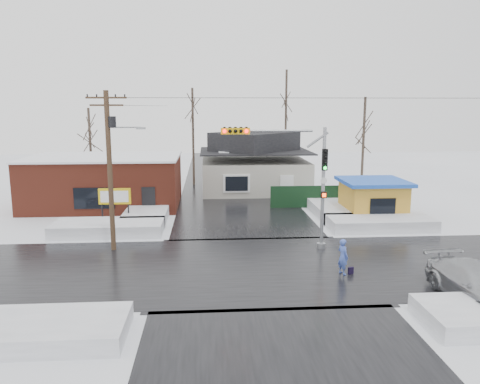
{
  "coord_description": "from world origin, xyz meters",
  "views": [
    {
      "loc": [
        -2.55,
        -22.81,
        8.14
      ],
      "look_at": [
        -0.6,
        5.1,
        3.0
      ],
      "focal_mm": 35.0,
      "sensor_mm": 36.0,
      "label": 1
    }
  ],
  "objects": [
    {
      "name": "utility_pole",
      "position": [
        -7.93,
        3.5,
        5.11
      ],
      "size": [
        3.15,
        0.44,
        9.0
      ],
      "color": "#382619",
      "rests_on": "ground"
    },
    {
      "name": "tree_far_left",
      "position": [
        -4.0,
        26.0,
        7.95
      ],
      "size": [
        3.0,
        3.0,
        10.0
      ],
      "color": "#332821",
      "rests_on": "ground"
    },
    {
      "name": "snowbank_nw",
      "position": [
        -9.0,
        7.0,
        0.4
      ],
      "size": [
        7.0,
        3.0,
        0.8
      ],
      "primitive_type": "cube",
      "color": "white",
      "rests_on": "ground"
    },
    {
      "name": "traffic_signal",
      "position": [
        2.43,
        2.97,
        4.54
      ],
      "size": [
        6.05,
        0.68,
        7.0
      ],
      "color": "gray",
      "rests_on": "ground"
    },
    {
      "name": "snowbank_ne",
      "position": [
        9.0,
        7.0,
        0.4
      ],
      "size": [
        7.0,
        3.0,
        0.8
      ],
      "primitive_type": "cube",
      "color": "white",
      "rests_on": "ground"
    },
    {
      "name": "tree_far_mid",
      "position": [
        6.0,
        28.0,
        9.54
      ],
      "size": [
        3.0,
        3.0,
        12.0
      ],
      "color": "#332821",
      "rests_on": "ground"
    },
    {
      "name": "snowbank_sw",
      "position": [
        -9.0,
        -7.0,
        0.35
      ],
      "size": [
        7.0,
        3.0,
        0.7
      ],
      "primitive_type": "cube",
      "color": "white",
      "rests_on": "ground"
    },
    {
      "name": "brick_building",
      "position": [
        -11.0,
        15.99,
        2.08
      ],
      "size": [
        12.2,
        8.2,
        4.12
      ],
      "color": "maroon",
      "rests_on": "ground"
    },
    {
      "name": "snowbank_nside_e",
      "position": [
        7.0,
        12.0,
        0.4
      ],
      "size": [
        3.0,
        8.0,
        0.8
      ],
      "primitive_type": "cube",
      "color": "white",
      "rests_on": "ground"
    },
    {
      "name": "road_ew",
      "position": [
        0.0,
        0.0,
        0.01
      ],
      "size": [
        120.0,
        10.0,
        0.02
      ],
      "primitive_type": "cube",
      "color": "black",
      "rests_on": "ground"
    },
    {
      "name": "marquee_sign",
      "position": [
        -9.0,
        9.49,
        1.92
      ],
      "size": [
        2.2,
        0.21,
        2.55
      ],
      "color": "black",
      "rests_on": "ground"
    },
    {
      "name": "ground",
      "position": [
        0.0,
        0.0,
        0.0
      ],
      "size": [
        120.0,
        120.0,
        0.0
      ],
      "primitive_type": "plane",
      "color": "white",
      "rests_on": "ground"
    },
    {
      "name": "road_ns",
      "position": [
        0.0,
        0.0,
        0.01
      ],
      "size": [
        10.0,
        120.0,
        0.02
      ],
      "primitive_type": "cube",
      "color": "black",
      "rests_on": "ground"
    },
    {
      "name": "tree_far_right",
      "position": [
        12.0,
        20.0,
        7.16
      ],
      "size": [
        3.0,
        3.0,
        9.0
      ],
      "color": "#332821",
      "rests_on": "ground"
    },
    {
      "name": "kiosk",
      "position": [
        9.5,
        9.99,
        1.46
      ],
      "size": [
        4.6,
        4.6,
        2.88
      ],
      "color": "gold",
      "rests_on": "ground"
    },
    {
      "name": "car",
      "position": [
        8.67,
        -5.01,
        0.78
      ],
      "size": [
        2.73,
        5.58,
        1.56
      ],
      "primitive_type": "imported",
      "rotation": [
        0.0,
        0.0,
        0.1
      ],
      "color": "#A9ACB0",
      "rests_on": "ground"
    },
    {
      "name": "fence",
      "position": [
        6.5,
        14.0,
        0.9
      ],
      "size": [
        8.0,
        0.12,
        1.8
      ],
      "primitive_type": "cube",
      "color": "black",
      "rests_on": "ground"
    },
    {
      "name": "snowbank_nside_w",
      "position": [
        -7.0,
        12.0,
        0.4
      ],
      "size": [
        3.0,
        8.0,
        0.8
      ],
      "primitive_type": "cube",
      "color": "white",
      "rests_on": "ground"
    },
    {
      "name": "tree_far_west",
      "position": [
        -14.0,
        24.0,
        6.36
      ],
      "size": [
        3.0,
        3.0,
        8.0
      ],
      "color": "#332821",
      "rests_on": "ground"
    },
    {
      "name": "shopping_bag",
      "position": [
        4.41,
        -1.38,
        0.17
      ],
      "size": [
        0.3,
        0.22,
        0.35
      ],
      "primitive_type": "cube",
      "rotation": [
        0.0,
        0.0,
        0.4
      ],
      "color": "black",
      "rests_on": "ground"
    },
    {
      "name": "pedestrian",
      "position": [
        4.0,
        -1.34,
        0.89
      ],
      "size": [
        0.65,
        0.76,
        1.77
      ],
      "primitive_type": "imported",
      "rotation": [
        0.0,
        0.0,
        1.99
      ],
      "color": "#4660C4",
      "rests_on": "ground"
    },
    {
      "name": "house",
      "position": [
        2.0,
        22.0,
        2.62
      ],
      "size": [
        10.4,
        8.4,
        5.76
      ],
      "color": "beige",
      "rests_on": "ground"
    }
  ]
}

